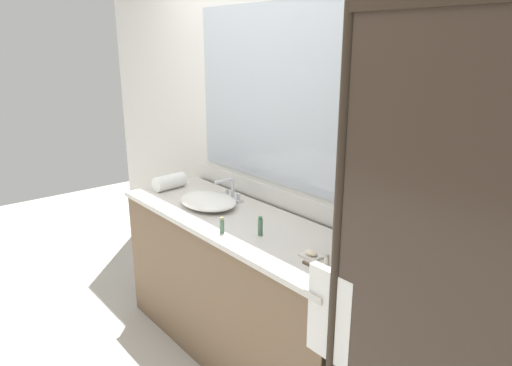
{
  "coord_description": "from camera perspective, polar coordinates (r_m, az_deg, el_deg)",
  "views": [
    {
      "loc": [
        1.98,
        -1.52,
        1.87
      ],
      "look_at": [
        0.15,
        0.0,
        1.15
      ],
      "focal_mm": 32.53,
      "sensor_mm": 36.0,
      "label": 1
    }
  ],
  "objects": [
    {
      "name": "sink_basin",
      "position": [
        2.88,
        -5.91,
        -2.18
      ],
      "size": [
        0.41,
        0.31,
        0.07
      ],
      "primitive_type": "ellipsoid",
      "color": "white",
      "rests_on": "vanity_cabinet"
    },
    {
      "name": "faucet",
      "position": [
        2.97,
        -3.07,
        -1.17
      ],
      "size": [
        0.17,
        0.15,
        0.15
      ],
      "color": "silver",
      "rests_on": "vanity_cabinet"
    },
    {
      "name": "wall_back_with_mirror",
      "position": [
        2.77,
        3.5,
        5.13
      ],
      "size": [
        4.4,
        0.06,
        2.6
      ],
      "color": "silver",
      "rests_on": "ground_plane"
    },
    {
      "name": "vanity_cabinet",
      "position": [
        2.87,
        -1.81,
        -12.76
      ],
      "size": [
        1.8,
        0.58,
        0.9
      ],
      "color": "brown",
      "rests_on": "ground_plane"
    },
    {
      "name": "amenity_bottle_conditioner",
      "position": [
        2.47,
        -4.21,
        -5.23
      ],
      "size": [
        0.02,
        0.02,
        0.09
      ],
      "color": "#4C7056",
      "rests_on": "vanity_cabinet"
    },
    {
      "name": "shower_enclosure",
      "position": [
        1.73,
        19.91,
        -13.77
      ],
      "size": [
        1.2,
        0.59,
        2.0
      ],
      "color": "#2D2319",
      "rests_on": "ground_plane"
    },
    {
      "name": "amenity_bottle_lotion",
      "position": [
        2.43,
        0.53,
        -5.37
      ],
      "size": [
        0.03,
        0.03,
        0.1
      ],
      "color": "#4C7056",
      "rests_on": "vanity_cabinet"
    },
    {
      "name": "rolled_towel_near_edge",
      "position": [
        3.25,
        -10.59,
        0.13
      ],
      "size": [
        0.12,
        0.23,
        0.1
      ],
      "primitive_type": "cylinder",
      "rotation": [
        1.57,
        0.0,
        0.1
      ],
      "color": "white",
      "rests_on": "vanity_cabinet"
    },
    {
      "name": "soap_dish",
      "position": [
        2.22,
        6.79,
        -8.74
      ],
      "size": [
        0.1,
        0.07,
        0.04
      ],
      "color": "silver",
      "rests_on": "vanity_cabinet"
    },
    {
      "name": "ground_plane",
      "position": [
        3.12,
        -1.88,
        -20.05
      ],
      "size": [
        8.0,
        8.0,
        0.0
      ],
      "primitive_type": "plane",
      "color": "#B7B2A8"
    },
    {
      "name": "amenity_bottle_body_wash",
      "position": [
        2.1,
        8.68,
        -9.69
      ],
      "size": [
        0.03,
        0.03,
        0.08
      ],
      "color": "silver",
      "rests_on": "vanity_cabinet"
    }
  ]
}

